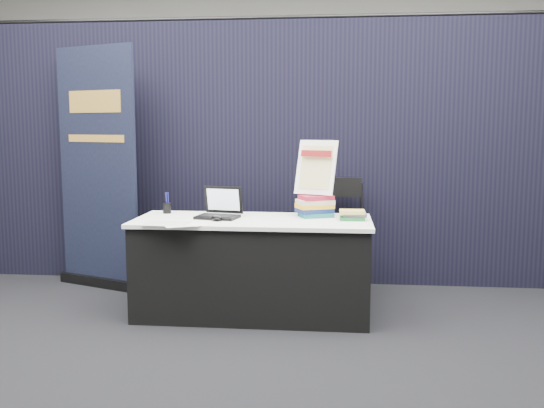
{
  "coord_description": "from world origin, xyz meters",
  "views": [
    {
      "loc": [
        0.62,
        -3.97,
        1.46
      ],
      "look_at": [
        0.15,
        0.55,
        0.87
      ],
      "focal_mm": 40.0,
      "sensor_mm": 36.0,
      "label": 1
    }
  ],
  "objects_px": {
    "book_stack_short": "(353,215)",
    "laptop": "(218,210)",
    "book_stack_tall": "(316,206)",
    "stacking_chair": "(336,230)",
    "display_table": "(253,267)",
    "pullup_banner": "(98,182)",
    "info_sign": "(316,168)"
  },
  "relations": [
    {
      "from": "book_stack_short",
      "to": "info_sign",
      "type": "height_order",
      "value": "info_sign"
    },
    {
      "from": "laptop",
      "to": "book_stack_short",
      "type": "height_order",
      "value": "laptop"
    },
    {
      "from": "book_stack_tall",
      "to": "info_sign",
      "type": "distance_m",
      "value": 0.3
    },
    {
      "from": "book_stack_tall",
      "to": "book_stack_short",
      "type": "xyz_separation_m",
      "value": [
        0.29,
        -0.14,
        -0.05
      ]
    },
    {
      "from": "display_table",
      "to": "pullup_banner",
      "type": "bearing_deg",
      "value": 155.47
    },
    {
      "from": "laptop",
      "to": "pullup_banner",
      "type": "relative_size",
      "value": 0.16
    },
    {
      "from": "book_stack_tall",
      "to": "book_stack_short",
      "type": "bearing_deg",
      "value": -25.75
    },
    {
      "from": "book_stack_tall",
      "to": "laptop",
      "type": "bearing_deg",
      "value": -170.51
    },
    {
      "from": "book_stack_tall",
      "to": "info_sign",
      "type": "height_order",
      "value": "info_sign"
    },
    {
      "from": "display_table",
      "to": "book_stack_tall",
      "type": "bearing_deg",
      "value": 19.17
    },
    {
      "from": "pullup_banner",
      "to": "stacking_chair",
      "type": "height_order",
      "value": "pullup_banner"
    },
    {
      "from": "book_stack_tall",
      "to": "book_stack_short",
      "type": "relative_size",
      "value": 1.62
    },
    {
      "from": "laptop",
      "to": "info_sign",
      "type": "xyz_separation_m",
      "value": [
        0.75,
        0.16,
        0.32
      ]
    },
    {
      "from": "book_stack_short",
      "to": "stacking_chair",
      "type": "relative_size",
      "value": 0.19
    },
    {
      "from": "pullup_banner",
      "to": "stacking_chair",
      "type": "xyz_separation_m",
      "value": [
        2.13,
        -0.01,
        -0.4
      ]
    },
    {
      "from": "info_sign",
      "to": "pullup_banner",
      "type": "height_order",
      "value": "pullup_banner"
    },
    {
      "from": "book_stack_tall",
      "to": "stacking_chair",
      "type": "distance_m",
      "value": 0.6
    },
    {
      "from": "book_stack_short",
      "to": "book_stack_tall",
      "type": "bearing_deg",
      "value": 154.25
    },
    {
      "from": "book_stack_short",
      "to": "stacking_chair",
      "type": "bearing_deg",
      "value": 100.68
    },
    {
      "from": "display_table",
      "to": "laptop",
      "type": "height_order",
      "value": "laptop"
    },
    {
      "from": "book_stack_short",
      "to": "laptop",
      "type": "bearing_deg",
      "value": 179.23
    },
    {
      "from": "display_table",
      "to": "stacking_chair",
      "type": "distance_m",
      "value": 0.94
    },
    {
      "from": "info_sign",
      "to": "book_stack_short",
      "type": "bearing_deg",
      "value": -7.71
    },
    {
      "from": "stacking_chair",
      "to": "laptop",
      "type": "bearing_deg",
      "value": -144.82
    },
    {
      "from": "book_stack_short",
      "to": "stacking_chair",
      "type": "height_order",
      "value": "stacking_chair"
    },
    {
      "from": "display_table",
      "to": "info_sign",
      "type": "xyz_separation_m",
      "value": [
        0.47,
        0.2,
        0.75
      ]
    },
    {
      "from": "display_table",
      "to": "info_sign",
      "type": "height_order",
      "value": "info_sign"
    },
    {
      "from": "info_sign",
      "to": "laptop",
      "type": "bearing_deg",
      "value": -145.47
    },
    {
      "from": "book_stack_short",
      "to": "stacking_chair",
      "type": "distance_m",
      "value": 0.7
    },
    {
      "from": "laptop",
      "to": "book_stack_short",
      "type": "relative_size",
      "value": 1.84
    },
    {
      "from": "laptop",
      "to": "display_table",
      "type": "bearing_deg",
      "value": 2.36
    },
    {
      "from": "book_stack_short",
      "to": "pullup_banner",
      "type": "relative_size",
      "value": 0.09
    }
  ]
}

